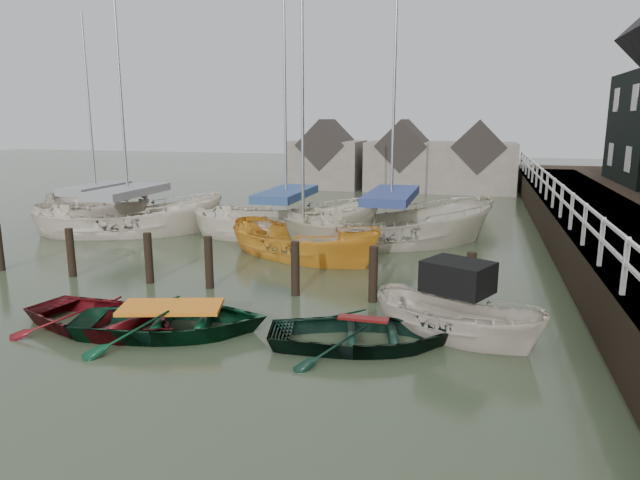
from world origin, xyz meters
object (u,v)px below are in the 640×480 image
(sailboat_c, at_px, (303,256))
(sailboat_d, at_px, (390,242))
(rowboat_dkgreen, at_px, (363,346))
(motorboat, at_px, (455,330))
(rowboat_green, at_px, (173,333))
(rowboat_red, at_px, (105,330))
(sailboat_b, at_px, (287,235))
(sailboat_a, at_px, (131,232))
(sailboat_e, at_px, (98,221))

(sailboat_c, relative_size, sailboat_d, 0.81)
(rowboat_dkgreen, height_order, motorboat, motorboat)
(motorboat, xyz_separation_m, sailboat_d, (-2.63, 8.50, -0.06))
(rowboat_green, bearing_deg, rowboat_dkgreen, -100.92)
(rowboat_red, height_order, sailboat_b, sailboat_b)
(rowboat_red, height_order, rowboat_green, rowboat_green)
(sailboat_b, relative_size, sailboat_c, 1.07)
(rowboat_red, distance_m, motorboat, 7.44)
(rowboat_red, xyz_separation_m, sailboat_c, (2.18, 7.44, 0.01))
(rowboat_dkgreen, bearing_deg, sailboat_b, 13.19)
(sailboat_d, bearing_deg, sailboat_a, 69.85)
(rowboat_red, xyz_separation_m, motorboat, (7.25, 1.65, 0.12))
(sailboat_d, bearing_deg, rowboat_green, 138.03)
(sailboat_b, height_order, sailboat_c, sailboat_b)
(sailboat_b, bearing_deg, rowboat_green, 172.89)
(rowboat_green, height_order, sailboat_b, sailboat_b)
(rowboat_red, distance_m, rowboat_green, 1.52)
(rowboat_red, distance_m, sailboat_d, 11.15)
(motorboat, bearing_deg, rowboat_dkgreen, 147.06)
(rowboat_green, relative_size, sailboat_b, 0.37)
(rowboat_red, relative_size, sailboat_b, 0.35)
(rowboat_red, bearing_deg, sailboat_b, 8.47)
(sailboat_d, bearing_deg, motorboat, 172.57)
(motorboat, height_order, sailboat_a, sailboat_a)
(rowboat_green, distance_m, rowboat_dkgreen, 4.02)
(sailboat_a, bearing_deg, sailboat_b, -105.26)
(rowboat_dkgreen, height_order, sailboat_a, sailboat_a)
(sailboat_a, relative_size, sailboat_c, 1.06)
(rowboat_red, distance_m, rowboat_dkgreen, 5.54)
(rowboat_dkgreen, distance_m, sailboat_d, 9.59)
(rowboat_dkgreen, xyz_separation_m, motorboat, (1.74, 1.05, 0.12))
(rowboat_green, bearing_deg, sailboat_a, 20.98)
(sailboat_a, height_order, sailboat_e, sailboat_a)
(rowboat_green, bearing_deg, rowboat_red, 80.93)
(rowboat_red, bearing_deg, rowboat_dkgreen, -72.02)
(rowboat_dkgreen, relative_size, sailboat_b, 0.34)
(sailboat_c, distance_m, sailboat_e, 11.14)
(rowboat_dkgreen, bearing_deg, rowboat_green, 82.28)
(sailboat_d, distance_m, sailboat_e, 12.99)
(motorboat, bearing_deg, sailboat_b, 63.23)
(sailboat_a, bearing_deg, sailboat_e, 32.45)
(rowboat_green, bearing_deg, sailboat_e, 25.33)
(sailboat_a, distance_m, sailboat_c, 7.96)
(rowboat_red, distance_m, sailboat_b, 10.42)
(sailboat_b, bearing_deg, sailboat_a, 87.39)
(rowboat_red, height_order, sailboat_d, sailboat_d)
(motorboat, distance_m, sailboat_e, 18.24)
(motorboat, relative_size, sailboat_e, 0.41)
(sailboat_a, bearing_deg, sailboat_d, -110.43)
(sailboat_b, height_order, sailboat_d, sailboat_d)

